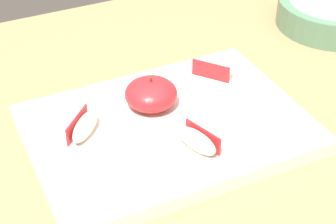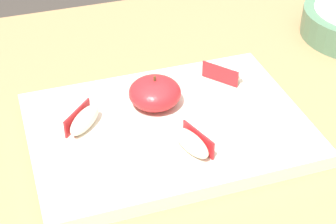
% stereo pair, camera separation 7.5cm
% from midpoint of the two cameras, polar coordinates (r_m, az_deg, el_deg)
% --- Properties ---
extents(dining_table, '(1.21, 0.88, 0.77)m').
position_cam_midpoint_polar(dining_table, '(0.88, 7.31, -7.06)').
color(dining_table, '#9E754C').
rests_on(dining_table, ground_plane).
extents(cutting_board, '(0.38, 0.27, 0.02)m').
position_cam_midpoint_polar(cutting_board, '(0.77, 2.79, -1.92)').
color(cutting_board, beige).
rests_on(cutting_board, dining_table).
extents(apple_half_skin_up, '(0.08, 0.08, 0.05)m').
position_cam_midpoint_polar(apple_half_skin_up, '(0.79, 1.37, 1.90)').
color(apple_half_skin_up, '#B21E23').
rests_on(apple_half_skin_up, cutting_board).
extents(apple_wedge_near_knife, '(0.06, 0.06, 0.03)m').
position_cam_midpoint_polar(apple_wedge_near_knife, '(0.86, 8.25, 4.14)').
color(apple_wedge_near_knife, '#F4EACC').
rests_on(apple_wedge_near_knife, cutting_board).
extents(apple_wedge_left, '(0.06, 0.06, 0.03)m').
position_cam_midpoint_polar(apple_wedge_left, '(0.75, -5.84, -0.90)').
color(apple_wedge_left, '#F4EACC').
rests_on(apple_wedge_left, cutting_board).
extents(apple_wedge_back, '(0.04, 0.07, 0.03)m').
position_cam_midpoint_polar(apple_wedge_back, '(0.71, 5.52, -3.29)').
color(apple_wedge_back, '#F4EACC').
rests_on(apple_wedge_back, cutting_board).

